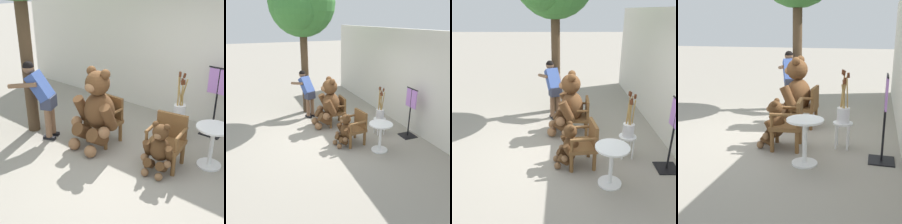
# 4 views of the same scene
# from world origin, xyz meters

# --- Properties ---
(ground_plane) EXTENTS (60.00, 60.00, 0.00)m
(ground_plane) POSITION_xyz_m (0.00, 0.00, 0.00)
(ground_plane) COLOR gray
(wooden_chair_left) EXTENTS (0.58, 0.54, 0.86)m
(wooden_chair_left) POSITION_xyz_m (-0.66, 0.47, 0.46)
(wooden_chair_left) COLOR brown
(wooden_chair_left) RESTS_ON ground
(wooden_chair_right) EXTENTS (0.62, 0.59, 0.86)m
(wooden_chair_right) POSITION_xyz_m (0.65, 0.47, 0.46)
(wooden_chair_right) COLOR brown
(wooden_chair_right) RESTS_ON ground
(teddy_bear_large) EXTENTS (0.89, 0.84, 1.48)m
(teddy_bear_large) POSITION_xyz_m (-0.66, 0.21, 0.72)
(teddy_bear_large) COLOR brown
(teddy_bear_large) RESTS_ON ground
(teddy_bear_small) EXTENTS (0.52, 0.51, 0.86)m
(teddy_bear_small) POSITION_xyz_m (0.67, 0.19, 0.42)
(teddy_bear_small) COLOR #4C3019
(teddy_bear_small) RESTS_ON ground
(person_visitor) EXTENTS (0.72, 0.69, 1.50)m
(person_visitor) POSITION_xyz_m (-1.68, -0.18, 0.90)
(person_visitor) COLOR black
(person_visitor) RESTS_ON ground
(white_stool) EXTENTS (0.34, 0.34, 0.46)m
(white_stool) POSITION_xyz_m (0.40, 1.34, 0.36)
(white_stool) COLOR white
(white_stool) RESTS_ON ground
(brush_bucket) EXTENTS (0.22, 0.22, 0.90)m
(brush_bucket) POSITION_xyz_m (0.40, 1.34, 0.67)
(brush_bucket) COLOR white
(brush_bucket) RESTS_ON white_stool
(round_side_table) EXTENTS (0.56, 0.56, 0.72)m
(round_side_table) POSITION_xyz_m (1.25, 0.87, 0.45)
(round_side_table) COLOR white
(round_side_table) RESTS_ON ground
(clothing_display_stand) EXTENTS (0.44, 0.40, 1.36)m
(clothing_display_stand) POSITION_xyz_m (0.82, 2.01, 0.72)
(clothing_display_stand) COLOR black
(clothing_display_stand) RESTS_ON ground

